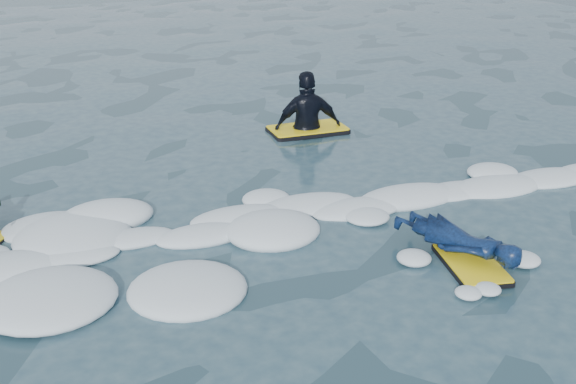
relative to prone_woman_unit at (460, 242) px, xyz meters
name	(u,v)px	position (x,y,z in m)	size (l,w,h in m)	color
ground	(363,275)	(-1.09, 0.03, -0.19)	(120.00, 120.00, 0.00)	#1B3841
foam_band	(322,233)	(-1.09, 1.07, -0.19)	(12.00, 3.10, 0.30)	white
prone_woman_unit	(460,242)	(0.00, 0.00, 0.00)	(1.02, 1.51, 0.36)	black
waiting_rider_unit	(308,129)	(0.15, 4.54, -0.12)	(1.23, 0.69, 1.84)	black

